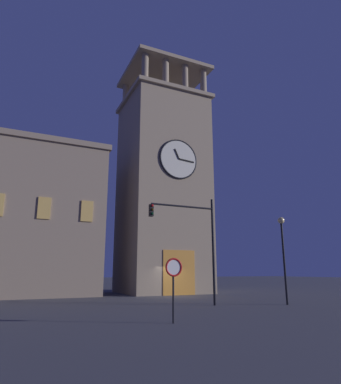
{
  "coord_description": "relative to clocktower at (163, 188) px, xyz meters",
  "views": [
    {
      "loc": [
        12.88,
        26.97,
        2.06
      ],
      "look_at": [
        -1.99,
        -5.11,
        10.46
      ],
      "focal_mm": 31.45,
      "sensor_mm": 36.0,
      "label": 1
    }
  ],
  "objects": [
    {
      "name": "ground_plane",
      "position": [
        1.04,
        5.09,
        -10.85
      ],
      "size": [
        200.0,
        200.0,
        0.0
      ],
      "primitive_type": "plane",
      "color": "#4C4C51"
    },
    {
      "name": "clocktower",
      "position": [
        0.0,
        0.0,
        0.0
      ],
      "size": [
        8.7,
        8.37,
        26.42
      ],
      "color": "gray",
      "rests_on": "ground_plane"
    },
    {
      "name": "traffic_signal_near",
      "position": [
        3.44,
        13.13,
        -6.39
      ],
      "size": [
        4.57,
        0.41,
        6.8
      ],
      "color": "black",
      "rests_on": "ground_plane"
    },
    {
      "name": "street_lamp",
      "position": [
        -2.35,
        14.75,
        -6.96
      ],
      "size": [
        0.44,
        0.44,
        5.66
      ],
      "color": "black",
      "rests_on": "ground_plane"
    },
    {
      "name": "no_horn_sign",
      "position": [
        7.67,
        18.89,
        -8.8
      ],
      "size": [
        0.78,
        0.14,
        2.63
      ],
      "color": "black",
      "rests_on": "ground_plane"
    }
  ]
}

